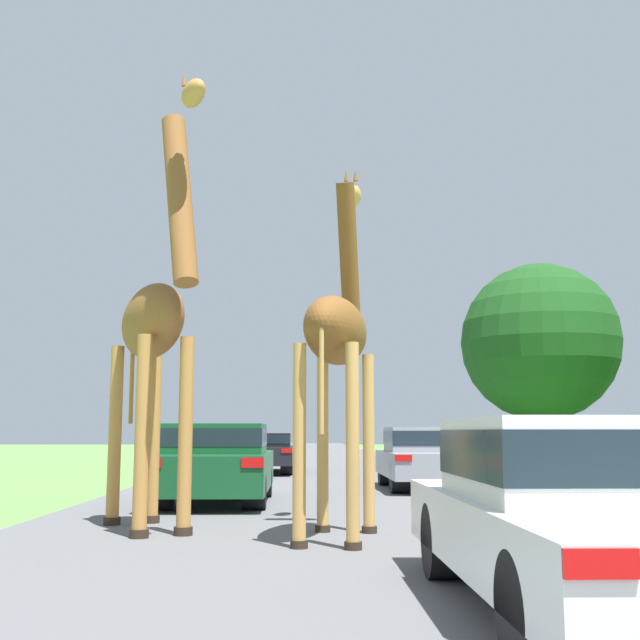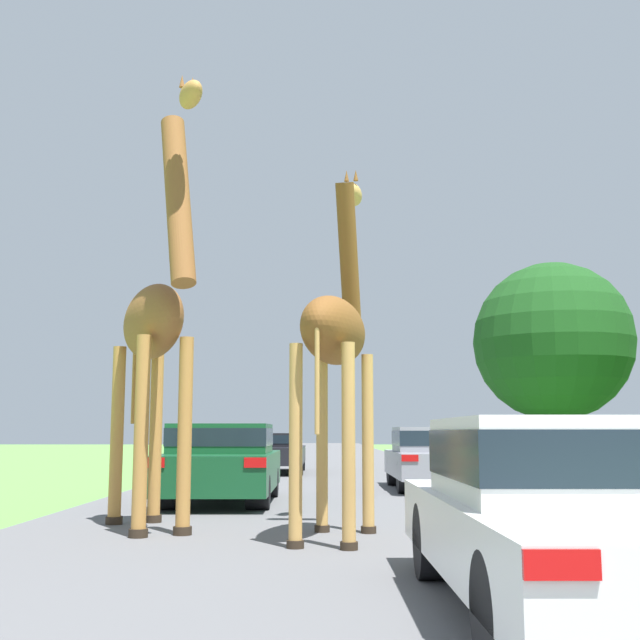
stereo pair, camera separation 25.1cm
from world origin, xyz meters
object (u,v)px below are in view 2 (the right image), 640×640
object	(u,v)px
car_far_ahead	(224,461)
car_queue_left	(278,451)
car_lead_maroon	(568,508)
giraffe_near_road	(338,336)
tree_right_cluster	(555,341)
giraffe_companion	(157,325)
car_queue_right	(436,456)

from	to	relation	value
car_far_ahead	car_queue_left	bearing A→B (deg)	87.85
car_lead_maroon	car_queue_left	distance (m)	19.69
car_lead_maroon	car_far_ahead	bearing A→B (deg)	111.49
giraffe_near_road	tree_right_cluster	distance (m)	19.52
giraffe_companion	tree_right_cluster	distance (m)	19.91
car_queue_right	car_far_ahead	world-z (taller)	car_far_ahead
giraffe_companion	car_lead_maroon	xyz separation A→B (m)	(3.91, -4.78, -1.92)
tree_right_cluster	car_queue_right	bearing A→B (deg)	-120.25
car_queue_left	car_queue_right	bearing A→B (deg)	-61.49
giraffe_near_road	car_queue_right	world-z (taller)	giraffe_near_road
car_far_ahead	tree_right_cluster	distance (m)	16.62
giraffe_near_road	car_lead_maroon	size ratio (longest dim) A/B	1.06
car_lead_maroon	tree_right_cluster	world-z (taller)	tree_right_cluster
giraffe_near_road	car_far_ahead	bearing A→B (deg)	123.74
car_far_ahead	tree_right_cluster	size ratio (longest dim) A/B	0.61
giraffe_near_road	car_lead_maroon	bearing A→B (deg)	-57.40
car_queue_right	car_far_ahead	bearing A→B (deg)	-141.58
car_lead_maroon	car_queue_right	size ratio (longest dim) A/B	1.11
giraffe_companion	car_queue_right	distance (m)	9.05
giraffe_near_road	car_queue_right	xyz separation A→B (m)	(2.33, 8.27, -1.69)
car_lead_maroon	car_queue_right	distance (m)	12.30
car_lead_maroon	car_far_ahead	xyz separation A→B (m)	(-3.49, 8.87, 0.01)
giraffe_near_road	tree_right_cluster	xyz separation A→B (m)	(7.87, 17.76, 1.92)
tree_right_cluster	car_queue_left	bearing A→B (deg)	-166.13
giraffe_companion	tree_right_cluster	bearing A→B (deg)	-146.14
car_queue_right	car_queue_left	xyz separation A→B (m)	(-3.89, 7.17, -0.05)
giraffe_companion	car_far_ahead	world-z (taller)	giraffe_companion
car_queue_right	tree_right_cluster	bearing A→B (deg)	59.75
giraffe_near_road	car_queue_left	size ratio (longest dim) A/B	1.02
car_queue_left	giraffe_near_road	bearing A→B (deg)	-84.20
car_queue_right	giraffe_companion	bearing A→B (deg)	-122.14
giraffe_companion	car_far_ahead	size ratio (longest dim) A/B	1.29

